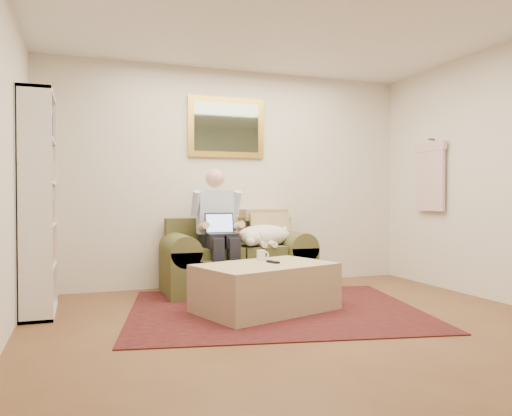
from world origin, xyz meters
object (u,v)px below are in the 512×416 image
sofa (237,266)px  seated_man (219,231)px  coffee_mug (261,255)px  bookshelf (38,204)px  laptop (221,229)px  sleeping_dog (264,236)px  ottoman (265,288)px

sofa → seated_man: bearing=-148.5°
sofa → seated_man: seated_man is taller
sofa → seated_man: (-0.25, -0.15, 0.41)m
coffee_mug → bookshelf: bearing=170.6°
bookshelf → seated_man: bearing=9.6°
seated_man → laptop: bearing=-90.0°
sleeping_dog → coffee_mug: size_ratio=6.75×
seated_man → ottoman: seated_man is taller
seated_man → ottoman: size_ratio=1.13×
sofa → coffee_mug: (0.00, -0.79, 0.21)m
seated_man → sleeping_dog: bearing=7.1°
seated_man → sleeping_dog: seated_man is taller
sleeping_dog → seated_man: bearing=-172.9°
sofa → sleeping_dog: (0.29, -0.08, 0.34)m
sleeping_dog → bookshelf: 2.38m
sofa → seated_man: 0.50m
bookshelf → sleeping_dog: bearing=9.0°
laptop → bookshelf: bookshelf is taller
sleeping_dog → coffee_mug: (-0.29, -0.70, -0.13)m
laptop → seated_man: bearing=90.0°
seated_man → laptop: (0.00, -0.06, 0.03)m
ottoman → bookshelf: 2.21m
laptop → coffee_mug: bearing=-66.4°
seated_man → ottoman: 1.03m
ottoman → sofa: bearing=87.4°
seated_man → bookshelf: bearing=-170.4°
laptop → coffee_mug: laptop is taller
sleeping_dog → ottoman: size_ratio=0.55×
ottoman → bookshelf: bookshelf is taller
sofa → ottoman: sofa is taller
sofa → bookshelf: (-2.02, -0.45, 0.72)m
laptop → ottoman: laptop is taller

